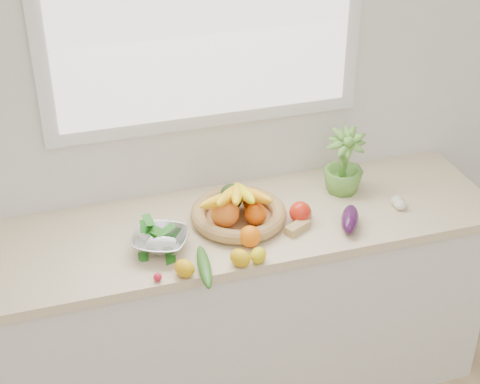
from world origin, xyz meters
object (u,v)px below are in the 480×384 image
object	(u,v)px
potted_herb	(344,164)
fruit_basket	(238,210)
apple	(300,212)
eggplant	(350,219)
colander_with_spinach	(160,237)
cucumber	(204,267)

from	to	relation	value
potted_herb	fruit_basket	distance (m)	0.51
apple	potted_herb	distance (m)	0.32
eggplant	colander_with_spinach	bearing A→B (deg)	174.54
eggplant	fruit_basket	world-z (taller)	fruit_basket
colander_with_spinach	eggplant	bearing A→B (deg)	-5.46
apple	colander_with_spinach	size ratio (longest dim) A/B	0.32
fruit_basket	cucumber	bearing A→B (deg)	-127.04
eggplant	fruit_basket	xyz separation A→B (m)	(-0.41, 0.17, 0.02)
apple	fruit_basket	bearing A→B (deg)	162.01
eggplant	colander_with_spinach	size ratio (longest dim) A/B	0.65
potted_herb	fruit_basket	world-z (taller)	potted_herb
fruit_basket	colander_with_spinach	bearing A→B (deg)	-163.46
cucumber	colander_with_spinach	bearing A→B (deg)	124.13
colander_with_spinach	fruit_basket	bearing A→B (deg)	16.54
cucumber	colander_with_spinach	distance (m)	0.22
eggplant	cucumber	size ratio (longest dim) A/B	0.72
cucumber	potted_herb	world-z (taller)	potted_herb
fruit_basket	potted_herb	bearing A→B (deg)	10.76
potted_herb	colander_with_spinach	size ratio (longest dim) A/B	1.08
potted_herb	colander_with_spinach	world-z (taller)	potted_herb
apple	colander_with_spinach	distance (m)	0.58
fruit_basket	apple	bearing A→B (deg)	-17.99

